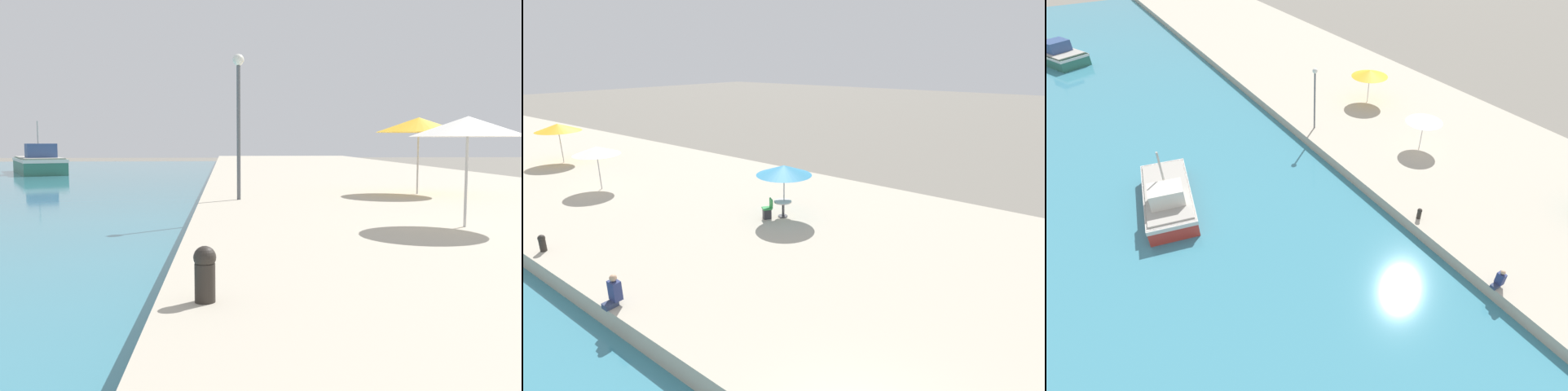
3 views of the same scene
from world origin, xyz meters
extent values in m
cube|color=#BCB29E|center=(8.00, 37.00, 0.36)|extent=(16.00, 90.00, 0.72)
cube|color=red|center=(-10.64, 22.85, 0.57)|extent=(3.84, 6.96, 1.06)
cube|color=silver|center=(-10.64, 22.85, 0.98)|extent=(3.90, 7.03, 0.25)
cube|color=#ADA89E|center=(-10.64, 22.85, 1.15)|extent=(3.53, 6.40, 0.10)
cube|color=silver|center=(-10.86, 21.72, 1.68)|extent=(2.08, 1.77, 0.96)
cylinder|color=#B7B2A8|center=(-10.64, 22.85, 2.48)|extent=(0.12, 0.12, 2.55)
cube|color=#33705B|center=(-14.08, 54.55, 0.63)|extent=(6.60, 9.77, 1.19)
cube|color=silver|center=(-14.08, 54.55, 1.10)|extent=(6.69, 9.88, 0.25)
cube|color=#ADA89E|center=(-14.08, 54.55, 1.28)|extent=(6.07, 8.99, 0.10)
cube|color=#334C7F|center=(-13.42, 53.06, 1.87)|extent=(2.81, 2.75, 1.07)
cylinder|color=#B7B7B7|center=(5.99, 19.35, 1.77)|extent=(0.06, 0.06, 2.10)
cone|color=white|center=(5.99, 19.35, 2.88)|extent=(2.48, 2.48, 0.43)
cylinder|color=#B7B7B7|center=(7.58, 27.23, 1.88)|extent=(0.06, 0.06, 2.32)
cone|color=yellow|center=(7.58, 27.23, 3.14)|extent=(2.97, 2.97, 0.52)
cube|color=#333D5B|center=(0.15, 8.35, 0.80)|extent=(0.40, 0.28, 0.16)
cube|color=navy|center=(0.35, 8.35, 1.18)|extent=(0.26, 0.36, 0.60)
sphere|color=tan|center=(0.35, 8.35, 1.59)|extent=(0.22, 0.22, 0.22)
cylinder|color=#2D2823|center=(0.58, 13.75, 0.94)|extent=(0.24, 0.24, 0.45)
sphere|color=#2D2823|center=(0.58, 13.75, 1.24)|extent=(0.26, 0.26, 0.26)
cylinder|color=#565B60|center=(1.24, 25.56, 2.82)|extent=(0.12, 0.12, 4.20)
sphere|color=white|center=(1.24, 25.56, 5.10)|extent=(0.36, 0.36, 0.36)
camera|label=1|loc=(0.82, 7.18, 2.56)|focal=40.00mm
camera|label=2|loc=(-4.77, -1.90, 7.60)|focal=28.00mm
camera|label=3|loc=(-13.48, 2.44, 15.33)|focal=28.00mm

